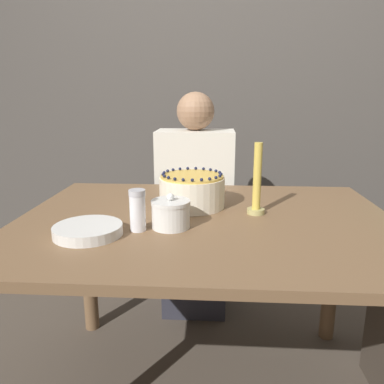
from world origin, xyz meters
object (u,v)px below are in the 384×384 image
cake (192,191)px  person_man_blue_shirt (195,219)px  candle (257,186)px  sugar_bowl (171,214)px  sugar_shaker (138,210)px

cake → person_man_blue_shirt: size_ratio=0.21×
cake → candle: bearing=-17.7°
cake → sugar_bowl: cake is taller
sugar_shaker → person_man_blue_shirt: bearing=80.8°
sugar_shaker → candle: candle is taller
candle → person_man_blue_shirt: size_ratio=0.22×
person_man_blue_shirt → sugar_bowl: bearing=87.5°
sugar_bowl → candle: bearing=29.7°
sugar_bowl → person_man_blue_shirt: person_man_blue_shirt is taller
candle → person_man_blue_shirt: 0.76m
candle → sugar_bowl: bearing=-150.3°
candle → sugar_shaker: bearing=-152.8°
cake → sugar_shaker: 0.31m
sugar_bowl → person_man_blue_shirt: bearing=87.5°
candle → person_man_blue_shirt: person_man_blue_shirt is taller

